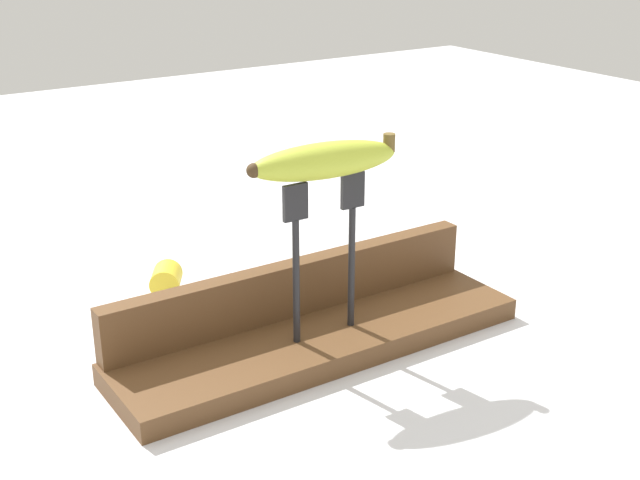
{
  "coord_description": "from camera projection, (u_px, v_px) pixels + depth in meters",
  "views": [
    {
      "loc": [
        -0.43,
        -0.66,
        0.43
      ],
      "look_at": [
        0.0,
        0.0,
        0.12
      ],
      "focal_mm": 48.14,
      "sensor_mm": 36.0,
      "label": 1
    }
  ],
  "objects": [
    {
      "name": "banana_chunk_near",
      "position": [
        166.0,
        279.0,
        1.02
      ],
      "size": [
        0.05,
        0.05,
        0.04
      ],
      "color": "yellow",
      "rests_on": "ground"
    },
    {
      "name": "wooden_board",
      "position": [
        320.0,
        340.0,
        0.89
      ],
      "size": [
        0.45,
        0.12,
        0.02
      ],
      "primitive_type": "cube",
      "color": "brown",
      "rests_on": "ground"
    },
    {
      "name": "ground_plane",
      "position": [
        320.0,
        349.0,
        0.9
      ],
      "size": [
        3.0,
        3.0,
        0.0
      ],
      "primitive_type": "plane",
      "color": "silver"
    },
    {
      "name": "banana_raised_center",
      "position": [
        325.0,
        160.0,
        0.82
      ],
      "size": [
        0.16,
        0.05,
        0.04
      ],
      "color": "#B2C138",
      "rests_on": "fork_stand_center"
    },
    {
      "name": "board_backstop",
      "position": [
        295.0,
        287.0,
        0.92
      ],
      "size": [
        0.44,
        0.02,
        0.06
      ],
      "primitive_type": "cube",
      "color": "brown",
      "rests_on": "wooden_board"
    },
    {
      "name": "fork_stand_center",
      "position": [
        324.0,
        242.0,
        0.85
      ],
      "size": [
        0.09,
        0.01,
        0.17
      ],
      "color": "black",
      "rests_on": "wooden_board"
    }
  ]
}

